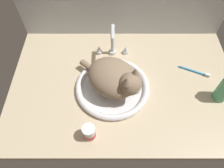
{
  "coord_description": "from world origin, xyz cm",
  "views": [
    {
      "loc": [
        -6.09,
        -61.62,
        92.58
      ],
      "look_at": [
        -5.8,
        -2.83,
        7.0
      ],
      "focal_mm": 33.89,
      "sensor_mm": 36.0,
      "label": 1
    }
  ],
  "objects": [
    {
      "name": "sink_basin",
      "position": [
        -5.8,
        -2.83,
        4.4
      ],
      "size": [
        37.15,
        37.15,
        3.11
      ],
      "color": "white",
      "rests_on": "countertop"
    },
    {
      "name": "toothbrush",
      "position": [
        38.17,
        7.67,
        3.63
      ],
      "size": [
        15.42,
        7.86,
        1.7
      ],
      "color": "#338CD1",
      "rests_on": "countertop"
    },
    {
      "name": "countertop",
      "position": [
        0.0,
        0.0,
        1.5
      ],
      "size": [
        116.22,
        75.07,
        3.0
      ],
      "primitive_type": "cube",
      "color": "#CCB793",
      "rests_on": "ground"
    },
    {
      "name": "pill_bottle",
      "position": [
        -15.77,
        -27.79,
        6.79
      ],
      "size": [
        5.67,
        5.67,
        8.16
      ],
      "color": "white",
      "rests_on": "countertop"
    },
    {
      "name": "cat",
      "position": [
        -4.41,
        -4.01,
        13.21
      ],
      "size": [
        33.52,
        32.04,
        17.9
      ],
      "color": "#8C755B",
      "rests_on": "sink_basin"
    },
    {
      "name": "backsplash_wall",
      "position": [
        0.0,
        38.73,
        18.99
      ],
      "size": [
        116.22,
        2.4,
        37.99
      ],
      "primitive_type": "cube",
      "color": "#B2B7BC",
      "rests_on": "ground"
    },
    {
      "name": "faucet",
      "position": [
        -5.8,
        20.59,
        11.3
      ],
      "size": [
        18.3,
        11.59,
        20.51
      ],
      "color": "silver",
      "rests_on": "countertop"
    },
    {
      "name": "soap_pump_bottle",
      "position": [
        46.27,
        -8.06,
        10.19
      ],
      "size": [
        6.52,
        6.52,
        17.99
      ],
      "color": "#4C9E70",
      "rests_on": "countertop"
    }
  ]
}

